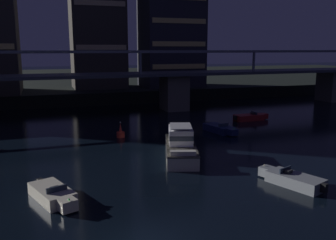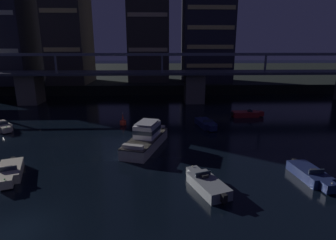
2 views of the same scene
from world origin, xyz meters
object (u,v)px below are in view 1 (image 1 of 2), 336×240
Objects in this scene: tower_east_tall at (171,33)px; speedboat_near_right at (53,194)px; speedboat_near_center at (292,179)px; speedboat_far_center at (220,129)px; channel_buoy at (121,133)px; speedboat_mid_left at (250,117)px; cabin_cruiser_near_left at (181,145)px; river_bridge at (73,86)px.

tower_east_tall is 4.19× the size of speedboat_near_right.
speedboat_near_right is at bearing 170.38° from speedboat_near_center.
speedboat_far_center is 11.59m from channel_buoy.
channel_buoy reaches higher than speedboat_far_center.
speedboat_near_right is 17.33m from channel_buoy.
cabin_cruiser_near_left is at bearing -139.71° from speedboat_mid_left.
river_bridge reaches higher than speedboat_near_right.
channel_buoy is at bearing -168.23° from speedboat_mid_left.
speedboat_mid_left is at bearing 36.30° from speedboat_near_right.
speedboat_near_center is at bearing -114.63° from speedboat_mid_left.
speedboat_mid_left is (26.49, 19.46, 0.00)m from speedboat_near_right.
river_bridge is 26.79m from tower_east_tall.
speedboat_near_center and speedboat_mid_left have the same top height.
cabin_cruiser_near_left is 1.83× the size of speedboat_near_center.
speedboat_near_right is 32.87m from speedboat_mid_left.
speedboat_mid_left is 2.96× the size of channel_buoy.
speedboat_far_center is at bearing 43.93° from cabin_cruiser_near_left.
river_bridge is 56.89× the size of channel_buoy.
cabin_cruiser_near_left reaches higher than speedboat_far_center.
speedboat_near_center is at bearing -9.62° from speedboat_near_right.
cabin_cruiser_near_left is at bearing 118.00° from speedboat_near_center.
speedboat_near_center is 1.00× the size of speedboat_near_right.
tower_east_tall is 4.11× the size of speedboat_mid_left.
tower_east_tall is 34.81m from speedboat_far_center.
channel_buoy is at bearing 63.72° from speedboat_near_right.
cabin_cruiser_near_left is 1.83× the size of speedboat_near_right.
river_bridge is 25.66m from speedboat_mid_left.
tower_east_tall is at bearing 61.26° from channel_buoy.
river_bridge is 19.20× the size of speedboat_far_center.
river_bridge is 16.56m from channel_buoy.
speedboat_near_center is (12.28, -33.99, -3.92)m from river_bridge.
cabin_cruiser_near_left is at bearing -108.41° from tower_east_tall.
cabin_cruiser_near_left is (-13.21, -39.68, -11.70)m from tower_east_tall.
channel_buoy is at bearing 173.24° from speedboat_far_center.
river_bridge is at bearing 82.65° from speedboat_near_right.
speedboat_mid_left is at bearing 40.29° from cabin_cruiser_near_left.
channel_buoy is at bearing -118.74° from tower_east_tall.
river_bridge reaches higher than speedboat_near_center.
cabin_cruiser_near_left is at bearing 30.24° from speedboat_near_right.
speedboat_near_right is 23.85m from speedboat_far_center.
tower_east_tall is 37.15m from channel_buoy.
speedboat_mid_left is 19.22m from channel_buoy.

